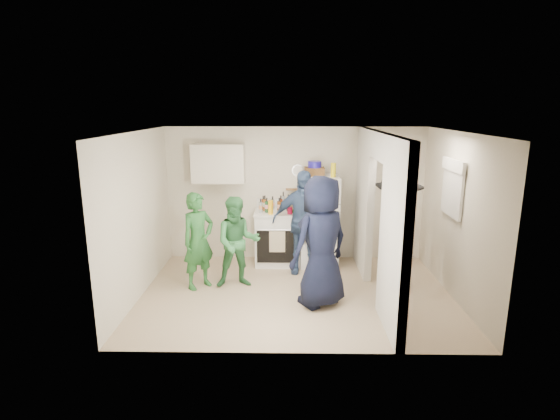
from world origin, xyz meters
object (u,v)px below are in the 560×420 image
(person_green_center, at_px, (238,242))
(yellow_cup_stack_top, at_px, (333,170))
(blue_bowl, at_px, (315,164))
(person_denim, at_px, (303,222))
(person_navy, at_px, (321,242))
(person_nook, at_px, (396,231))
(person_green_left, at_px, (198,241))
(wicker_basket, at_px, (314,172))
(fridge, at_px, (319,221))
(stove, at_px, (278,237))

(person_green_center, bearing_deg, yellow_cup_stack_top, 21.34)
(blue_bowl, bearing_deg, person_denim, -116.18)
(person_navy, bearing_deg, person_nook, 168.21)
(person_denim, xyz_separation_m, person_nook, (1.43, -0.77, 0.06))
(person_green_left, bearing_deg, person_denim, -22.74)
(wicker_basket, xyz_separation_m, person_navy, (0.01, -1.75, -0.76))
(fridge, height_order, person_green_center, fridge)
(person_denim, bearing_deg, yellow_cup_stack_top, 36.31)
(stove, bearing_deg, person_green_left, -137.62)
(stove, distance_m, person_denim, 0.73)
(fridge, bearing_deg, person_navy, -93.15)
(stove, relative_size, person_navy, 0.52)
(person_green_left, bearing_deg, person_green_center, -41.12)
(stove, bearing_deg, yellow_cup_stack_top, -7.57)
(wicker_basket, bearing_deg, person_green_left, -148.79)
(yellow_cup_stack_top, bearing_deg, stove, 172.43)
(fridge, distance_m, person_green_left, 2.27)
(fridge, height_order, person_denim, person_denim)
(blue_bowl, relative_size, person_nook, 0.12)
(blue_bowl, height_order, person_denim, blue_bowl)
(yellow_cup_stack_top, xyz_separation_m, person_green_left, (-2.21, -1.00, -0.99))
(blue_bowl, relative_size, person_green_left, 0.15)
(stove, relative_size, person_green_center, 0.67)
(fridge, distance_m, person_navy, 1.71)
(wicker_basket, bearing_deg, person_nook, -44.89)
(stove, relative_size, person_nook, 0.51)
(blue_bowl, xyz_separation_m, person_navy, (0.01, -1.75, -0.89))
(fridge, bearing_deg, person_green_center, -142.66)
(stove, distance_m, person_green_center, 1.27)
(stove, relative_size, person_green_left, 0.64)
(person_green_left, relative_size, person_green_center, 1.05)
(wicker_basket, xyz_separation_m, person_nook, (1.21, -1.21, -0.75))
(yellow_cup_stack_top, distance_m, person_navy, 1.82)
(wicker_basket, distance_m, person_navy, 1.91)
(stove, height_order, person_green_left, person_green_left)
(person_denim, distance_m, person_nook, 1.62)
(stove, xyz_separation_m, person_navy, (0.66, -1.73, 0.46))
(stove, distance_m, person_navy, 1.91)
(person_green_left, bearing_deg, person_nook, -46.74)
(fridge, distance_m, person_denim, 0.51)
(person_navy, bearing_deg, yellow_cup_stack_top, -137.01)
(person_navy, bearing_deg, person_green_center, -62.86)
(stove, height_order, person_green_center, person_green_center)
(stove, relative_size, blue_bowl, 4.15)
(yellow_cup_stack_top, bearing_deg, person_denim, -151.60)
(person_green_left, height_order, person_denim, person_denim)
(fridge, xyz_separation_m, blue_bowl, (-0.10, 0.05, 1.03))
(blue_bowl, height_order, person_green_left, blue_bowl)
(yellow_cup_stack_top, distance_m, person_denim, 1.06)
(person_green_left, bearing_deg, stove, -3.21)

